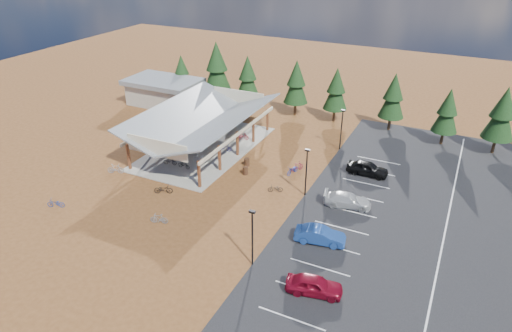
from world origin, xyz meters
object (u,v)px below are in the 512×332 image
(bike_4, at_px, (184,165))
(bike_14, at_px, (293,170))
(bike_3, at_px, (208,126))
(bike_12, at_px, (163,189))
(bike_7, at_px, (243,135))
(bike_2, at_px, (189,140))
(bike_5, at_px, (200,158))
(lamp_post_1, at_px, (306,169))
(trash_bin_0, at_px, (245,171))
(bike_1, at_px, (193,147))
(bike_9, at_px, (115,169))
(bike_15, at_px, (297,167))
(bike_0, at_px, (170,161))
(car_3, at_px, (347,200))
(lamp_post_2, at_px, (342,127))
(outbuilding, at_px, (164,91))
(trash_bin_1, at_px, (247,162))
(bike_16, at_px, (275,189))
(bike_pavilion, at_px, (203,119))
(car_1, at_px, (320,235))
(car_0, at_px, (314,285))
(car_4, at_px, (368,168))
(lamp_post_0, at_px, (252,234))
(bike_13, at_px, (159,218))
(bike_10, at_px, (56,203))
(bike_6, at_px, (225,148))

(bike_4, distance_m, bike_14, 12.20)
(bike_3, relative_size, bike_12, 0.95)
(bike_7, bearing_deg, bike_2, 130.35)
(bike_5, bearing_deg, lamp_post_1, -97.44)
(trash_bin_0, distance_m, bike_1, 8.69)
(trash_bin_0, height_order, bike_1, bike_1)
(bike_7, xyz_separation_m, bike_9, (-8.47, -14.13, -0.06))
(bike_1, height_order, bike_15, bike_1)
(bike_0, xyz_separation_m, bike_12, (3.03, -5.41, -0.01))
(lamp_post_1, distance_m, car_3, 4.97)
(bike_1, distance_m, bike_15, 13.23)
(lamp_post_2, relative_size, bike_7, 2.98)
(outbuilding, bearing_deg, bike_1, -43.21)
(trash_bin_1, height_order, bike_16, trash_bin_1)
(bike_7, bearing_deg, outbuilding, 73.03)
(bike_1, relative_size, bike_4, 1.15)
(lamp_post_1, distance_m, bike_0, 16.34)
(bike_7, xyz_separation_m, car_3, (16.38, -9.51, 0.09))
(bike_1, bearing_deg, bike_15, -95.13)
(car_3, bearing_deg, bike_pavilion, 64.02)
(bike_5, distance_m, car_1, 19.19)
(bike_0, height_order, car_0, car_0)
(bike_5, bearing_deg, bike_9, 129.59)
(bike_1, relative_size, car_4, 0.40)
(lamp_post_0, relative_size, bike_4, 3.30)
(bike_13, xyz_separation_m, bike_14, (7.45, 14.18, -0.01))
(lamp_post_2, height_order, bike_0, lamp_post_2)
(outbuilding, distance_m, bike_10, 29.93)
(bike_15, bearing_deg, car_3, 172.04)
(trash_bin_0, xyz_separation_m, bike_6, (-4.88, 3.96, 0.10))
(bike_pavilion, height_order, lamp_post_2, lamp_post_2)
(bike_5, bearing_deg, bike_1, 45.20)
(outbuilding, height_order, bike_2, outbuilding)
(bike_2, distance_m, bike_12, 12.16)
(car_4, bearing_deg, bike_pavilion, 95.56)
(bike_9, height_order, bike_10, bike_9)
(bike_0, distance_m, car_3, 20.57)
(lamp_post_1, bearing_deg, bike_0, -177.84)
(bike_0, distance_m, car_1, 21.03)
(bike_pavilion, bearing_deg, bike_1, -120.85)
(outbuilding, distance_m, lamp_post_1, 33.13)
(outbuilding, bearing_deg, car_3, -25.83)
(trash_bin_1, height_order, bike_13, bike_13)
(bike_1, distance_m, car_4, 20.70)
(lamp_post_0, bearing_deg, bike_4, 141.41)
(car_4, bearing_deg, bike_1, 99.13)
(car_1, bearing_deg, bike_3, 41.52)
(bike_6, height_order, car_1, car_1)
(bike_13, xyz_separation_m, bike_16, (7.31, 9.79, -0.10))
(trash_bin_0, relative_size, bike_16, 0.58)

